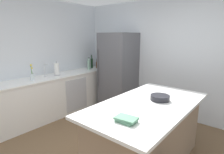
# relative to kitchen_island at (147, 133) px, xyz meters

# --- Properties ---
(wall_rear) EXTENTS (6.00, 0.10, 2.60)m
(wall_rear) POSITION_rel_kitchen_island_xyz_m (-0.37, 1.84, 0.84)
(wall_rear) COLOR silver
(wall_rear) RESTS_ON ground_plane
(wall_left) EXTENTS (0.10, 6.00, 2.60)m
(wall_left) POSITION_rel_kitchen_island_xyz_m (-2.82, -0.41, 0.84)
(wall_left) COLOR silver
(wall_left) RESTS_ON ground_plane
(counter_run_left) EXTENTS (0.65, 3.15, 0.92)m
(counter_run_left) POSITION_rel_kitchen_island_xyz_m (-2.46, 0.13, 0.00)
(counter_run_left) COLOR silver
(counter_run_left) RESTS_ON ground_plane
(kitchen_island) EXTENTS (1.03, 1.94, 0.90)m
(kitchen_island) POSITION_rel_kitchen_island_xyz_m (0.00, 0.00, 0.00)
(kitchen_island) COLOR #8E755B
(kitchen_island) RESTS_ON ground_plane
(refrigerator) EXTENTS (0.76, 0.76, 1.86)m
(refrigerator) POSITION_rel_kitchen_island_xyz_m (-1.62, 1.43, 0.47)
(refrigerator) COLOR #56565B
(refrigerator) RESTS_ON ground_plane
(sink_faucet) EXTENTS (0.15, 0.05, 0.30)m
(sink_faucet) POSITION_rel_kitchen_island_xyz_m (-2.51, -0.03, 0.62)
(sink_faucet) COLOR silver
(sink_faucet) RESTS_ON counter_run_left
(flower_vase) EXTENTS (0.08, 0.08, 0.33)m
(flower_vase) POSITION_rel_kitchen_island_xyz_m (-2.39, -0.38, 0.57)
(flower_vase) COLOR silver
(flower_vase) RESTS_ON counter_run_left
(paper_towel_roll) EXTENTS (0.14, 0.14, 0.31)m
(paper_towel_roll) POSITION_rel_kitchen_island_xyz_m (-2.46, 0.24, 0.59)
(paper_towel_roll) COLOR gray
(paper_towel_roll) RESTS_ON counter_run_left
(whiskey_bottle) EXTENTS (0.08, 0.08, 0.32)m
(whiskey_bottle) POSITION_rel_kitchen_island_xyz_m (-2.43, 1.60, 0.58)
(whiskey_bottle) COLOR brown
(whiskey_bottle) RESTS_ON counter_run_left
(syrup_bottle) EXTENTS (0.06, 0.06, 0.25)m
(syrup_bottle) POSITION_rel_kitchen_island_xyz_m (-2.42, 1.50, 0.56)
(syrup_bottle) COLOR #5B3319
(syrup_bottle) RESTS_ON counter_run_left
(wine_bottle) EXTENTS (0.07, 0.07, 0.36)m
(wine_bottle) POSITION_rel_kitchen_island_xyz_m (-2.53, 1.40, 0.61)
(wine_bottle) COLOR #19381E
(wine_bottle) RESTS_ON counter_run_left
(soda_bottle) EXTENTS (0.07, 0.07, 0.30)m
(soda_bottle) POSITION_rel_kitchen_island_xyz_m (-2.51, 1.30, 0.58)
(soda_bottle) COLOR silver
(soda_bottle) RESTS_ON counter_run_left
(gin_bottle) EXTENTS (0.07, 0.07, 0.32)m
(gin_bottle) POSITION_rel_kitchen_island_xyz_m (-2.44, 1.21, 0.59)
(gin_bottle) COLOR #8CB79E
(gin_bottle) RESTS_ON counter_run_left
(cookbook_stack) EXTENTS (0.25, 0.18, 0.05)m
(cookbook_stack) POSITION_rel_kitchen_island_xyz_m (0.09, -0.64, 0.47)
(cookbook_stack) COLOR #4C7F60
(cookbook_stack) RESTS_ON kitchen_island
(mixing_bowl) EXTENTS (0.27, 0.27, 0.07)m
(mixing_bowl) POSITION_rel_kitchen_island_xyz_m (0.07, 0.21, 0.48)
(mixing_bowl) COLOR black
(mixing_bowl) RESTS_ON kitchen_island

